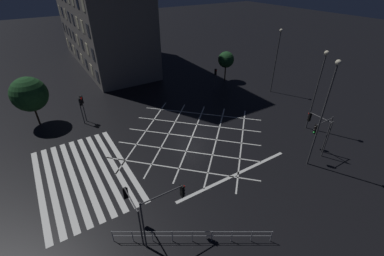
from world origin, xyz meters
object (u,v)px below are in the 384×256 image
Objects in this scene: traffic_light_sw_main at (82,103)px; traffic_light_sw_cross at (81,105)px; traffic_light_se_main at (131,205)px; street_lamp_east at (326,103)px; street_lamp_west at (277,53)px; traffic_light_se_cross at (165,205)px; street_tree_near at (29,94)px; street_tree_far at (226,60)px; traffic_light_ne_main at (317,125)px; traffic_light_ne_cross at (321,131)px; street_lamp_far at (320,78)px; traffic_light_nw_main at (215,75)px.

traffic_light_sw_main reaches higher than traffic_light_sw_cross.
traffic_light_se_main is 17.32m from street_lamp_east.
traffic_light_se_cross is at bearing -61.06° from street_lamp_west.
street_tree_near is 27.82m from street_tree_far.
street_lamp_east is at bearing -17.63° from street_tree_far.
traffic_light_se_main reaches higher than traffic_light_sw_cross.
traffic_light_se_cross reaches higher than traffic_light_se_main.
traffic_light_se_main is at bearing 11.97° from street_tree_near.
street_tree_near reaches higher than traffic_light_se_cross.
traffic_light_se_main is 0.85× the size of traffic_light_ne_main.
traffic_light_sw_cross is 23.22m from street_tree_far.
street_tree_near reaches higher than traffic_light_ne_main.
traffic_light_se_cross is 19.11m from traffic_light_sw_cross.
street_tree_near reaches higher than traffic_light_ne_cross.
street_lamp_east is at bearing 39.33° from traffic_light_sw_main.
street_tree_near is (-22.08, -21.02, -2.58)m from street_lamp_east.
street_lamp_far is at bearing -34.50° from traffic_light_sw_cross.
street_lamp_east is at bearing -96.62° from traffic_light_se_main.
traffic_light_ne_main is 1.19× the size of traffic_light_sw_cross.
street_lamp_far is (-4.09, 20.51, 2.92)m from traffic_light_se_cross.
traffic_light_sw_main is at bearing 92.99° from traffic_light_se_cross.
traffic_light_sw_main is (-0.78, -18.93, 0.02)m from traffic_light_nw_main.
traffic_light_se_main is at bearing -65.71° from street_lamp_west.
street_lamp_east is 22.59m from street_tree_far.
street_lamp_east is at bearing 16.18° from traffic_light_ne_cross.
street_lamp_far is (-2.96, 3.24, 3.17)m from traffic_light_ne_main.
traffic_light_se_main is at bearing -50.51° from street_tree_far.
traffic_light_ne_cross is at bearing -46.53° from traffic_light_sw_cross.
traffic_light_sw_main is 0.44m from traffic_light_sw_cross.
street_lamp_far is at bearing 10.13° from traffic_light_nw_main.
traffic_light_ne_main is at bearing 44.99° from traffic_light_sw_main.
street_lamp_far reaches higher than traffic_light_se_main.
traffic_light_ne_cross is at bearing 42.52° from traffic_light_sw_main.
traffic_light_sw_cross is at bearing -33.73° from traffic_light_sw_main.
traffic_light_se_main is at bearing -2.21° from traffic_light_sw_main.
traffic_light_se_main is (-1.76, -1.70, -0.71)m from traffic_light_se_cross.
traffic_light_ne_main reaches higher than traffic_light_sw_cross.
street_tree_far reaches higher than traffic_light_ne_cross.
traffic_light_se_cross is 0.43× the size of street_lamp_east.
traffic_light_ne_cross is 31.25m from street_tree_near.
traffic_light_sw_main is 25.67m from street_lamp_east.
street_lamp_far is (-4.28, 5.46, -0.33)m from street_lamp_east.
street_tree_near is at bearing -97.75° from traffic_light_nw_main.
traffic_light_sw_main reaches higher than traffic_light_nw_main.
street_tree_near is (-2.47, -4.95, 1.43)m from traffic_light_sw_main.
street_tree_near is at bearing -104.85° from street_lamp_west.
traffic_light_se_cross is 0.91× the size of street_tree_far.
street_lamp_east reaches higher than traffic_light_sw_cross.
street_tree_far is (-2.50, 3.93, 1.04)m from traffic_light_nw_main.
street_lamp_east reaches higher than traffic_light_ne_main.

